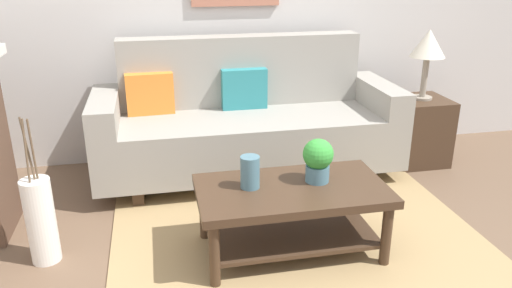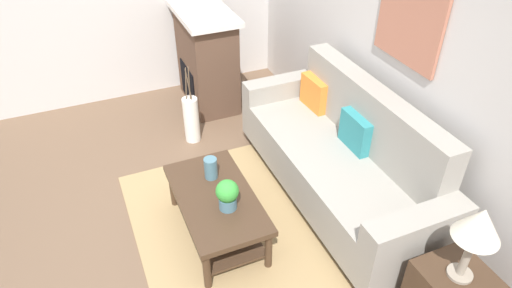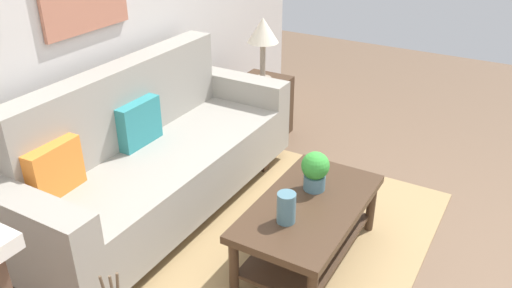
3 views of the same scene
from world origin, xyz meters
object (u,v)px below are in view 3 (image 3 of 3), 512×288
object	(u,v)px
throw_pillow_teal	(138,123)
throw_pillow_orange	(54,169)
couch	(155,158)
side_table	(262,107)
table_lamp	(263,33)
tabletop_vase	(286,208)
coffee_table	(309,219)
potted_plant_tabletop	(315,170)

from	to	relation	value
throw_pillow_teal	throw_pillow_orange	bearing A→B (deg)	180.00
couch	throw_pillow_teal	world-z (taller)	couch
side_table	table_lamp	distance (m)	0.71
throw_pillow_orange	tabletop_vase	xyz separation A→B (m)	(0.53, -1.28, -0.16)
coffee_table	potted_plant_tabletop	bearing A→B (deg)	15.39
tabletop_vase	table_lamp	xyz separation A→B (m)	(1.68, 1.10, 0.47)
tabletop_vase	side_table	distance (m)	2.02
side_table	couch	bearing A→B (deg)	177.90
throw_pillow_teal	tabletop_vase	xyz separation A→B (m)	(-0.20, -1.28, -0.16)
throw_pillow_orange	tabletop_vase	size ratio (longest dim) A/B	1.89
coffee_table	side_table	bearing A→B (deg)	38.43
tabletop_vase	couch	bearing A→B (deg)	79.94
potted_plant_tabletop	side_table	size ratio (longest dim) A/B	0.47
couch	table_lamp	bearing A→B (deg)	-2.10
throw_pillow_teal	table_lamp	world-z (taller)	table_lamp
coffee_table	side_table	size ratio (longest dim) A/B	1.96
coffee_table	potted_plant_tabletop	xyz separation A→B (m)	(0.17, 0.05, 0.26)
tabletop_vase	side_table	size ratio (longest dim) A/B	0.34
side_table	potted_plant_tabletop	bearing A→B (deg)	-139.29
potted_plant_tabletop	table_lamp	bearing A→B (deg)	40.71
potted_plant_tabletop	tabletop_vase	bearing A→B (deg)	-179.74
coffee_table	potted_plant_tabletop	world-z (taller)	potted_plant_tabletop
couch	coffee_table	bearing A→B (deg)	-88.37
side_table	tabletop_vase	bearing A→B (deg)	-146.80
tabletop_vase	table_lamp	bearing A→B (deg)	33.20
couch	throw_pillow_orange	size ratio (longest dim) A/B	6.51
couch	side_table	distance (m)	1.48
couch	potted_plant_tabletop	world-z (taller)	couch
coffee_table	tabletop_vase	world-z (taller)	tabletop_vase
couch	side_table	xyz separation A→B (m)	(1.47, -0.05, -0.15)
couch	throw_pillow_orange	world-z (taller)	couch
throw_pillow_teal	side_table	bearing A→B (deg)	-6.93
potted_plant_tabletop	table_lamp	xyz separation A→B (m)	(1.27, 1.09, 0.42)
couch	tabletop_vase	xyz separation A→B (m)	(-0.20, -1.15, 0.09)
side_table	coffee_table	bearing A→B (deg)	-141.57
couch	throw_pillow_teal	bearing A→B (deg)	90.00
throw_pillow_orange	potted_plant_tabletop	xyz separation A→B (m)	(0.94, -1.27, -0.11)
couch	coffee_table	distance (m)	1.20
table_lamp	throw_pillow_orange	bearing A→B (deg)	175.37
throw_pillow_teal	table_lamp	bearing A→B (deg)	-6.93
couch	throw_pillow_orange	bearing A→B (deg)	170.40
throw_pillow_orange	coffee_table	world-z (taller)	throw_pillow_orange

